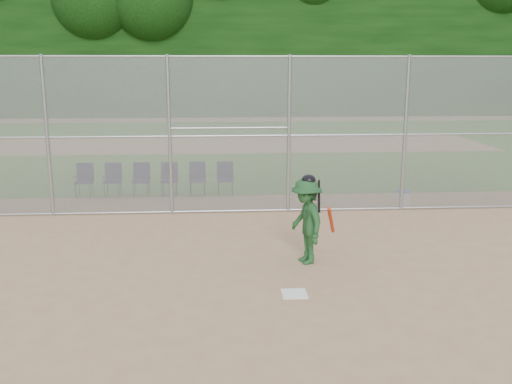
{
  "coord_description": "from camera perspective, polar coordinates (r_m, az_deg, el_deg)",
  "views": [
    {
      "loc": [
        -0.78,
        -9.31,
        3.75
      ],
      "look_at": [
        0.0,
        2.5,
        1.1
      ],
      "focal_mm": 40.0,
      "sensor_mm": 36.0,
      "label": 1
    }
  ],
  "objects": [
    {
      "name": "treeline",
      "position": [
        29.38,
        -2.33,
        16.01
      ],
      "size": [
        81.0,
        60.0,
        11.0
      ],
      "color": "black",
      "rests_on": "ground"
    },
    {
      "name": "spare_bats",
      "position": [
        14.83,
        5.75,
        -0.42
      ],
      "size": [
        0.36,
        0.23,
        0.85
      ],
      "color": "#D84C14",
      "rests_on": "ground"
    },
    {
      "name": "chair_4",
      "position": [
        16.73,
        -5.88,
        1.28
      ],
      "size": [
        0.54,
        0.52,
        0.96
      ],
      "primitive_type": null,
      "color": "#0F1039",
      "rests_on": "ground"
    },
    {
      "name": "ground",
      "position": [
        10.07,
        0.95,
        -9.25
      ],
      "size": [
        100.0,
        100.0,
        0.0
      ],
      "primitive_type": "plane",
      "color": "tan",
      "rests_on": "ground"
    },
    {
      "name": "water_cooler",
      "position": [
        15.91,
        14.47,
        -0.59
      ],
      "size": [
        0.35,
        0.35,
        0.45
      ],
      "color": "white",
      "rests_on": "ground"
    },
    {
      "name": "batter_at_plate",
      "position": [
        10.93,
        5.04,
        -2.86
      ],
      "size": [
        0.98,
        1.32,
        1.74
      ],
      "color": "#1D4923",
      "rests_on": "ground"
    },
    {
      "name": "grass_strip",
      "position": [
        27.58,
        -2.12,
        4.8
      ],
      "size": [
        100.0,
        100.0,
        0.0
      ],
      "primitive_type": "plane",
      "color": "#2E681F",
      "rests_on": "ground"
    },
    {
      "name": "home_plate",
      "position": [
        9.69,
        3.85,
        -10.1
      ],
      "size": [
        0.42,
        0.42,
        0.02
      ],
      "primitive_type": "cube",
      "rotation": [
        0.0,
        0.0,
        0.0
      ],
      "color": "white",
      "rests_on": "ground"
    },
    {
      "name": "dirt_patch_far",
      "position": [
        27.58,
        -2.12,
        4.8
      ],
      "size": [
        24.0,
        24.0,
        0.0
      ],
      "primitive_type": "plane",
      "color": "tan",
      "rests_on": "ground"
    },
    {
      "name": "chair_3",
      "position": [
        16.79,
        -8.67,
        1.23
      ],
      "size": [
        0.54,
        0.52,
        0.96
      ],
      "primitive_type": null,
      "color": "#0F1039",
      "rests_on": "ground"
    },
    {
      "name": "chair_0",
      "position": [
        17.17,
        -16.83,
        1.09
      ],
      "size": [
        0.54,
        0.52,
        0.96
      ],
      "primitive_type": null,
      "color": "#0F1039",
      "rests_on": "ground"
    },
    {
      "name": "backstop_fence",
      "position": [
        14.43,
        -0.66,
        5.93
      ],
      "size": [
        16.09,
        0.09,
        4.0
      ],
      "color": "gray",
      "rests_on": "ground"
    },
    {
      "name": "chair_5",
      "position": [
        16.72,
        -3.09,
        1.32
      ],
      "size": [
        0.54,
        0.52,
        0.96
      ],
      "primitive_type": null,
      "color": "#0F1039",
      "rests_on": "ground"
    },
    {
      "name": "chair_2",
      "position": [
        16.88,
        -11.43,
        1.19
      ],
      "size": [
        0.54,
        0.52,
        0.96
      ],
      "primitive_type": null,
      "color": "#0F1039",
      "rests_on": "ground"
    },
    {
      "name": "chair_1",
      "position": [
        17.0,
        -14.15,
        1.14
      ],
      "size": [
        0.54,
        0.52,
        0.96
      ],
      "primitive_type": null,
      "color": "#0F1039",
      "rests_on": "ground"
    }
  ]
}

